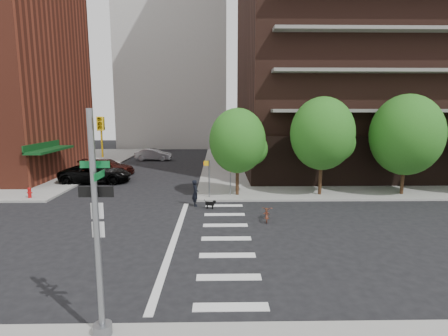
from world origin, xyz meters
TOP-DOWN VIEW (x-y plane):
  - ground at (0.00, 0.00)m, footprint 120.00×120.00m
  - sidewalk_ne at (20.50, 23.50)m, footprint 39.00×33.00m
  - crosswalk at (2.21, -0.00)m, footprint 3.85×13.00m
  - tree_a at (4.00, 8.50)m, footprint 4.00×4.00m
  - tree_b at (10.00, 8.50)m, footprint 4.50×4.50m
  - tree_c at (16.00, 8.50)m, footprint 5.00×5.00m
  - traffic_signal at (-0.47, -7.49)m, footprint 0.90×0.75m
  - pedestrian_signal at (2.32, 7.92)m, footprint 2.18×0.67m
  - fire_hydrant at (-10.50, 7.80)m, footprint 0.24×0.24m
  - parked_car_black at (-7.90, 13.68)m, footprint 3.13×6.07m
  - parked_car_maroon at (-8.20, 17.78)m, footprint 2.34×5.28m
  - parked_car_silver at (-5.50, 27.76)m, footprint 1.96×4.64m
  - scooter at (5.36, 2.86)m, footprint 0.77×1.70m
  - dog_walker at (1.14, 6.00)m, footprint 0.70×0.53m
  - dog at (2.13, 5.27)m, footprint 0.66×0.31m

SIDE VIEW (x-z plane):
  - ground at x=0.00m, z-range 0.00..0.00m
  - crosswalk at x=2.21m, z-range 0.00..0.01m
  - sidewalk_ne at x=20.50m, z-range 0.00..0.15m
  - dog at x=2.13m, z-range 0.07..0.62m
  - scooter at x=5.36m, z-range 0.00..0.86m
  - fire_hydrant at x=-10.50m, z-range 0.19..0.92m
  - parked_car_silver at x=-5.50m, z-range 0.00..1.49m
  - parked_car_maroon at x=-8.20m, z-range 0.00..1.50m
  - parked_car_black at x=-7.90m, z-range 0.00..1.64m
  - dog_walker at x=1.14m, z-range 0.00..1.72m
  - pedestrian_signal at x=2.32m, z-range 0.55..3.15m
  - traffic_signal at x=-0.47m, z-range -0.30..5.70m
  - tree_a at x=4.00m, z-range 1.09..6.99m
  - tree_c at x=16.00m, z-range 1.05..7.85m
  - tree_b at x=10.00m, z-range 1.22..7.87m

